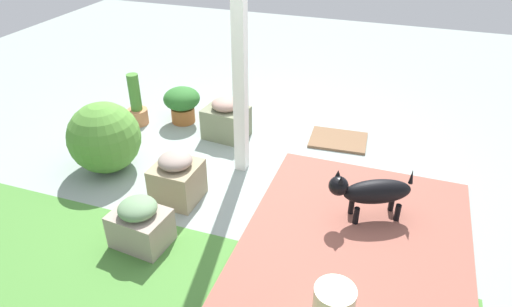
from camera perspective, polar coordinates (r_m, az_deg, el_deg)
name	(u,v)px	position (r m, az deg, el deg)	size (l,w,h in m)	color
ground_plane	(259,173)	(4.55, 0.40, -2.48)	(12.00, 12.00, 0.00)	#8D9B95
brick_path	(355,246)	(3.79, 12.31, -11.37)	(1.80, 2.40, 0.02)	#925446
porch_pillar	(240,52)	(4.11, -2.05, 12.68)	(0.11, 0.11, 2.44)	white
stone_planter_nearest	(226,119)	(5.11, -3.78, 4.30)	(0.51, 0.41, 0.47)	gray
stone_planter_mid	(177,178)	(4.14, -9.90, -3.12)	(0.41, 0.41, 0.48)	gray
stone_planter_far	(140,224)	(3.74, -14.38, -8.58)	(0.47, 0.38, 0.42)	gray
round_shrub	(104,138)	(4.69, -18.56, 1.92)	(0.71, 0.71, 0.71)	#518B35
terracotta_pot_broad	(182,102)	(5.49, -9.30, 6.38)	(0.43, 0.43, 0.43)	#A35D2E
terracotta_pot_tall	(137,107)	(5.57, -14.81, 5.74)	(0.24, 0.24, 0.63)	#C1784E
dog	(371,191)	(3.93, 14.33, -4.66)	(0.70, 0.45, 0.50)	black
doormat	(338,140)	(5.18, 10.32, 1.69)	(0.62, 0.47, 0.03)	brown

